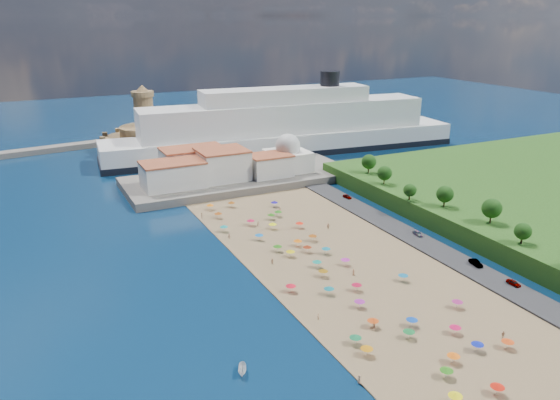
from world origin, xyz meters
TOP-DOWN VIEW (x-y plane):
  - ground at (0.00, 0.00)m, footprint 700.00×700.00m
  - terrace at (10.00, 73.00)m, footprint 90.00×36.00m
  - jetty at (-12.00, 108.00)m, footprint 18.00×70.00m
  - waterfront_buildings at (-3.05, 73.64)m, footprint 57.00×29.00m
  - domed_building at (30.00, 71.00)m, footprint 16.00×16.00m
  - fortress at (-12.00, 138.00)m, footprint 40.00×40.00m
  - cruise_ship at (48.45, 109.87)m, footprint 173.97×41.63m
  - beach_parasols at (-1.01, -13.19)m, footprint 33.49×114.86m
  - beachgoers at (-1.52, -0.29)m, footprint 35.43×94.49m
  - moored_boats at (-31.63, -51.98)m, footprint 10.88×26.40m
  - parked_cars at (36.00, -8.79)m, footprint 2.17×77.92m
  - hillside_trees at (48.65, -8.27)m, footprint 12.88×110.21m

SIDE VIEW (x-z plane):
  - ground at x=0.00m, z-range 0.00..0.00m
  - moored_boats at x=-31.63m, z-range -0.01..1.54m
  - beachgoers at x=-1.52m, z-range 0.18..2.07m
  - jetty at x=-12.00m, z-range 0.00..2.40m
  - parked_cars at x=36.00m, z-range 0.63..2.07m
  - terrace at x=10.00m, z-range 0.00..3.00m
  - beach_parasols at x=-1.01m, z-range 1.05..3.25m
  - fortress at x=-12.00m, z-range -9.52..22.88m
  - waterfront_buildings at x=-3.05m, z-range 2.38..13.38m
  - domed_building at x=30.00m, z-range 1.47..16.47m
  - hillside_trees at x=48.65m, z-range 6.46..13.76m
  - cruise_ship at x=48.45m, z-range -7.68..30.01m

